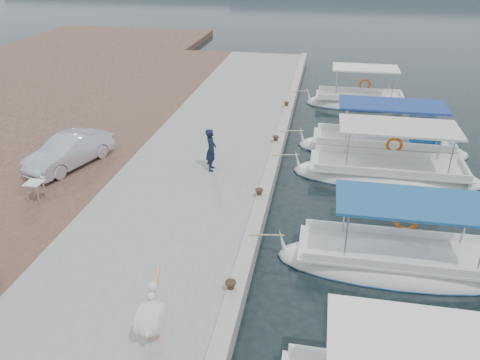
% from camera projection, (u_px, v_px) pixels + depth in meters
% --- Properties ---
extents(ground, '(400.00, 400.00, 0.00)m').
position_uv_depth(ground, '(263.00, 234.00, 15.11)').
color(ground, black).
rests_on(ground, ground).
extents(concrete_quay, '(6.00, 40.00, 0.50)m').
position_uv_depth(concrete_quay, '(209.00, 158.00, 19.86)').
color(concrete_quay, gray).
rests_on(concrete_quay, ground).
extents(quay_curb, '(0.44, 40.00, 0.12)m').
position_uv_depth(quay_curb, '(275.00, 156.00, 19.27)').
color(quay_curb, '#A8A595').
rests_on(quay_curb, concrete_quay).
extents(cobblestone_strip, '(4.00, 40.00, 0.50)m').
position_uv_depth(cobblestone_strip, '(99.00, 149.00, 20.67)').
color(cobblestone_strip, '#52332B').
rests_on(cobblestone_strip, ground).
extents(fishing_caique_b, '(6.84, 2.16, 2.83)m').
position_uv_depth(fishing_caique_b, '(395.00, 265.00, 13.48)').
color(fishing_caique_b, white).
rests_on(fishing_caique_b, ground).
extents(fishing_caique_c, '(7.41, 2.39, 2.83)m').
position_uv_depth(fishing_caique_c, '(386.00, 175.00, 18.63)').
color(fishing_caique_c, white).
rests_on(fishing_caique_c, ground).
extents(fishing_caique_d, '(7.49, 2.22, 2.83)m').
position_uv_depth(fishing_caique_d, '(384.00, 148.00, 20.99)').
color(fishing_caique_d, white).
rests_on(fishing_caique_d, ground).
extents(fishing_caique_e, '(5.99, 2.10, 2.83)m').
position_uv_depth(fishing_caique_e, '(359.00, 104.00, 26.85)').
color(fishing_caique_e, white).
rests_on(fishing_caique_e, ground).
extents(mooring_bollards, '(0.28, 20.28, 0.33)m').
position_uv_depth(mooring_bollards, '(259.00, 193.00, 16.17)').
color(mooring_bollards, black).
rests_on(mooring_bollards, concrete_quay).
extents(pelican, '(0.68, 1.62, 1.25)m').
position_uv_depth(pelican, '(151.00, 316.00, 10.21)').
color(pelican, tan).
rests_on(pelican, concrete_quay).
extents(fisherman, '(0.48, 0.66, 1.68)m').
position_uv_depth(fisherman, '(211.00, 150.00, 17.87)').
color(fisherman, black).
rests_on(fisherman, concrete_quay).
extents(parked_car, '(2.40, 3.97, 1.23)m').
position_uv_depth(parked_car, '(69.00, 151.00, 18.30)').
color(parked_car, silver).
rests_on(parked_car, cobblestone_strip).
extents(folding_table, '(0.55, 0.55, 0.73)m').
position_uv_depth(folding_table, '(35.00, 188.00, 15.78)').
color(folding_table, silver).
rests_on(folding_table, cobblestone_strip).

